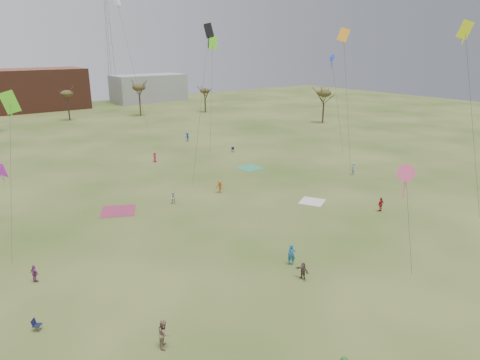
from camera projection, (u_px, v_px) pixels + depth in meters
ground at (323, 274)px, 37.16m from camera, size 260.00×260.00×0.00m
flyer_near_right at (291, 255)px, 38.55m from camera, size 0.83×0.81×1.93m
spectator_fore_a at (381, 204)px, 50.97m from camera, size 1.02×0.47×1.71m
spectator_fore_b at (164, 333)px, 28.02m from camera, size 1.15×1.21×1.97m
spectator_fore_c at (303, 271)px, 36.24m from camera, size 0.56×1.43×1.50m
flyer_mid_b at (220, 187)px, 57.28m from camera, size 1.20×1.30×1.75m
flyer_mid_c at (353, 169)px, 65.29m from camera, size 0.77×0.63×1.82m
spectator_mid_d at (35, 274)px, 35.73m from camera, size 0.75×0.97×1.53m
spectator_mid_e at (174, 198)px, 53.50m from camera, size 0.89×0.83×1.47m
flyer_far_b at (155, 157)px, 72.42m from camera, size 0.85×0.97×1.68m
flyer_far_c at (187, 137)px, 87.96m from camera, size 0.82×1.24×1.80m
blanket_cream at (312, 202)px, 54.32m from camera, size 3.91×3.91×0.03m
blanket_plum at (118, 211)px, 51.25m from camera, size 5.19×5.19×0.03m
blanket_olive at (250, 168)px, 69.11m from camera, size 3.51×3.51×0.03m
camp_chair_left at (37, 327)px, 29.81m from camera, size 0.74×0.73×0.87m
camp_chair_right at (233, 150)px, 79.45m from camera, size 0.74×0.74×0.87m
kites_aloft at (176, 39)px, 58.80m from camera, size 59.34×68.94×26.42m
tree_line at (45, 101)px, 93.82m from camera, size 117.44×49.32×8.91m
building_brick at (38, 89)px, 129.84m from camera, size 26.00×16.00×12.00m
building_grey at (149, 88)px, 148.77m from camera, size 24.00×12.00×9.00m
radio_tower at (109, 43)px, 143.98m from camera, size 1.51×1.72×41.00m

